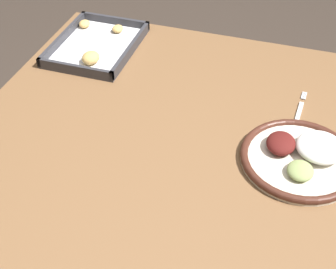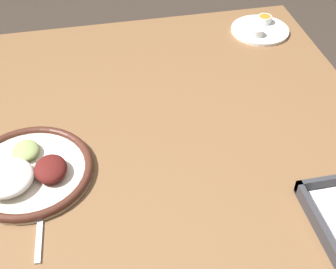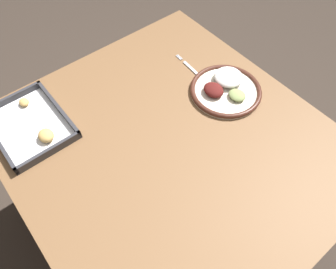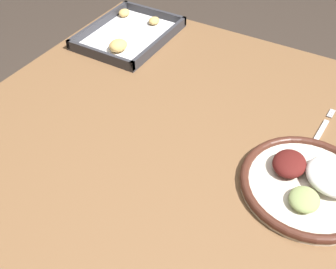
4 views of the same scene
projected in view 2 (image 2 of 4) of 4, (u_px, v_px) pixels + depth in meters
dining_table at (167, 165)px, 1.20m from camera, size 1.18×1.08×0.73m
dinner_plate at (27, 171)px, 1.04m from camera, size 0.29×0.29×0.05m
fork at (39, 240)px, 0.93m from camera, size 0.19×0.03×0.00m
saucer_plate at (260, 29)px, 1.51m from camera, size 0.19×0.19×0.03m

